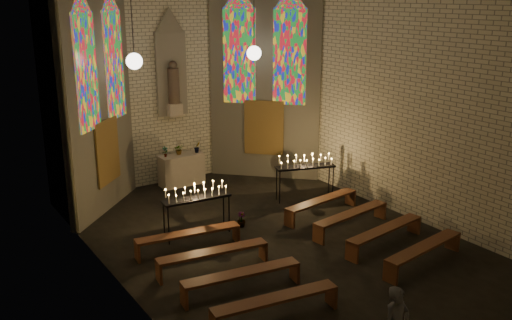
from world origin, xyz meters
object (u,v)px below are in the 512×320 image
at_px(votive_stand_right, 305,164).
at_px(votive_stand_left, 196,195).
at_px(altar, 182,170).
at_px(aisle_flower_pot, 241,219).

bearing_deg(votive_stand_right, votive_stand_left, -152.37).
xyz_separation_m(altar, votive_stand_left, (-1.46, -3.85, 0.60)).
distance_m(votive_stand_left, votive_stand_right, 3.96).
relative_size(aisle_flower_pot, votive_stand_left, 0.23).
xyz_separation_m(altar, votive_stand_right, (2.46, -3.25, 0.61)).
xyz_separation_m(aisle_flower_pot, votive_stand_left, (-1.24, 0.12, 0.90)).
relative_size(votive_stand_left, votive_stand_right, 0.98).
xyz_separation_m(votive_stand_left, votive_stand_right, (3.92, 0.60, 0.01)).
relative_size(altar, votive_stand_left, 0.79).
relative_size(altar, votive_stand_right, 0.77).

